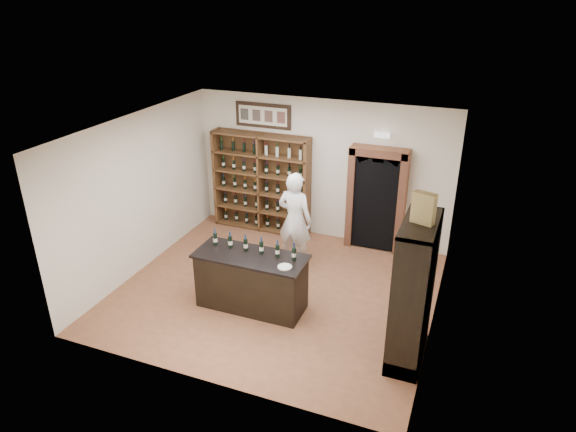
# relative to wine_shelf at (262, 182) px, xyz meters

# --- Properties ---
(floor) EXTENTS (5.50, 5.50, 0.00)m
(floor) POSITION_rel_wine_shelf_xyz_m (1.30, -2.33, -1.10)
(floor) COLOR brown
(floor) RESTS_ON ground
(ceiling) EXTENTS (5.50, 5.50, 0.00)m
(ceiling) POSITION_rel_wine_shelf_xyz_m (1.30, -2.33, 1.90)
(ceiling) COLOR white
(ceiling) RESTS_ON wall_back
(wall_back) EXTENTS (5.50, 0.04, 3.00)m
(wall_back) POSITION_rel_wine_shelf_xyz_m (1.30, 0.17, 0.40)
(wall_back) COLOR silver
(wall_back) RESTS_ON ground
(wall_left) EXTENTS (0.04, 5.00, 3.00)m
(wall_left) POSITION_rel_wine_shelf_xyz_m (-1.45, -2.33, 0.40)
(wall_left) COLOR silver
(wall_left) RESTS_ON ground
(wall_right) EXTENTS (0.04, 5.00, 3.00)m
(wall_right) POSITION_rel_wine_shelf_xyz_m (4.05, -2.33, 0.40)
(wall_right) COLOR silver
(wall_right) RESTS_ON ground
(wine_shelf) EXTENTS (2.20, 0.38, 2.20)m
(wine_shelf) POSITION_rel_wine_shelf_xyz_m (0.00, 0.00, 0.00)
(wine_shelf) COLOR brown
(wine_shelf) RESTS_ON ground
(framed_picture) EXTENTS (1.25, 0.04, 0.52)m
(framed_picture) POSITION_rel_wine_shelf_xyz_m (0.00, 0.14, 1.45)
(framed_picture) COLOR black
(framed_picture) RESTS_ON wall_back
(arched_doorway) EXTENTS (1.17, 0.35, 2.17)m
(arched_doorway) POSITION_rel_wine_shelf_xyz_m (2.55, -0.00, 0.04)
(arched_doorway) COLOR black
(arched_doorway) RESTS_ON ground
(emergency_light) EXTENTS (0.30, 0.10, 0.10)m
(emergency_light) POSITION_rel_wine_shelf_xyz_m (2.55, 0.09, 1.30)
(emergency_light) COLOR white
(emergency_light) RESTS_ON wall_back
(tasting_counter) EXTENTS (1.88, 0.78, 1.00)m
(tasting_counter) POSITION_rel_wine_shelf_xyz_m (1.10, -2.93, -0.61)
(tasting_counter) COLOR black
(tasting_counter) RESTS_ON ground
(counter_bottle_0) EXTENTS (0.07, 0.07, 0.30)m
(counter_bottle_0) POSITION_rel_wine_shelf_xyz_m (0.38, -2.81, 0.01)
(counter_bottle_0) COLOR black
(counter_bottle_0) RESTS_ON tasting_counter
(counter_bottle_1) EXTENTS (0.07, 0.07, 0.30)m
(counter_bottle_1) POSITION_rel_wine_shelf_xyz_m (0.67, -2.81, 0.01)
(counter_bottle_1) COLOR black
(counter_bottle_1) RESTS_ON tasting_counter
(counter_bottle_2) EXTENTS (0.07, 0.07, 0.30)m
(counter_bottle_2) POSITION_rel_wine_shelf_xyz_m (0.96, -2.81, 0.01)
(counter_bottle_2) COLOR black
(counter_bottle_2) RESTS_ON tasting_counter
(counter_bottle_3) EXTENTS (0.07, 0.07, 0.30)m
(counter_bottle_3) POSITION_rel_wine_shelf_xyz_m (1.24, -2.81, 0.01)
(counter_bottle_3) COLOR black
(counter_bottle_3) RESTS_ON tasting_counter
(counter_bottle_4) EXTENTS (0.07, 0.07, 0.30)m
(counter_bottle_4) POSITION_rel_wine_shelf_xyz_m (1.53, -2.81, 0.01)
(counter_bottle_4) COLOR black
(counter_bottle_4) RESTS_ON tasting_counter
(counter_bottle_5) EXTENTS (0.07, 0.07, 0.30)m
(counter_bottle_5) POSITION_rel_wine_shelf_xyz_m (1.82, -2.81, 0.01)
(counter_bottle_5) COLOR black
(counter_bottle_5) RESTS_ON tasting_counter
(side_cabinet) EXTENTS (0.48, 1.20, 2.20)m
(side_cabinet) POSITION_rel_wine_shelf_xyz_m (3.82, -3.23, -0.35)
(side_cabinet) COLOR black
(side_cabinet) RESTS_ON ground
(shopkeeper) EXTENTS (0.75, 0.54, 1.92)m
(shopkeeper) POSITION_rel_wine_shelf_xyz_m (1.27, -1.29, -0.14)
(shopkeeper) COLOR white
(shopkeeper) RESTS_ON ground
(plate) EXTENTS (0.23, 0.23, 0.02)m
(plate) POSITION_rel_wine_shelf_xyz_m (1.78, -3.10, -0.09)
(plate) COLOR beige
(plate) RESTS_ON tasting_counter
(wine_crate) EXTENTS (0.33, 0.21, 0.43)m
(wine_crate) POSITION_rel_wine_shelf_xyz_m (3.80, -3.27, 1.31)
(wine_crate) COLOR tan
(wine_crate) RESTS_ON side_cabinet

